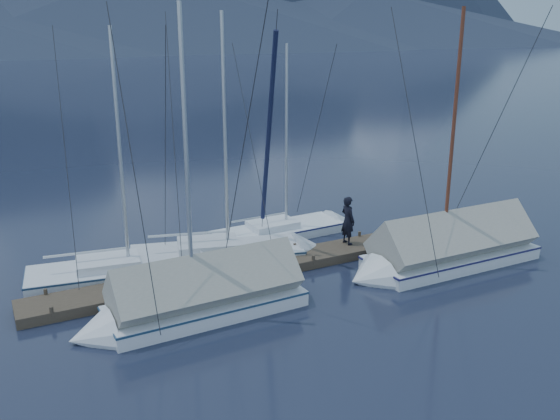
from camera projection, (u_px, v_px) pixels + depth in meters
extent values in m
plane|color=black|center=(307.00, 287.00, 20.07)|extent=(1000.00, 1000.00, 0.00)
cone|color=#192133|center=(141.00, 10.00, 249.73)|extent=(390.00, 390.00, 32.00)
cone|color=#192133|center=(367.00, 18.00, 307.43)|extent=(364.00, 364.00, 28.00)
cube|color=#382D23|center=(280.00, 263.00, 21.72)|extent=(18.00, 1.50, 0.34)
cube|color=black|center=(116.00, 301.00, 19.14)|extent=(3.00, 1.30, 0.30)
cube|color=black|center=(280.00, 268.00, 21.78)|extent=(3.00, 1.30, 0.30)
cube|color=black|center=(409.00, 242.00, 24.43)|extent=(3.00, 1.30, 0.30)
cylinder|color=#382D23|center=(46.00, 294.00, 18.73)|extent=(0.12, 0.12, 0.35)
cylinder|color=#382D23|center=(52.00, 312.00, 17.54)|extent=(0.12, 0.12, 0.35)
cylinder|color=#382D23|center=(140.00, 277.00, 20.05)|extent=(0.12, 0.12, 0.35)
cylinder|color=#382D23|center=(151.00, 292.00, 18.87)|extent=(0.12, 0.12, 0.35)
cylinder|color=#382D23|center=(222.00, 261.00, 21.38)|extent=(0.12, 0.12, 0.35)
cylinder|color=#382D23|center=(237.00, 275.00, 20.19)|extent=(0.12, 0.12, 0.35)
cylinder|color=#382D23|center=(295.00, 248.00, 22.70)|extent=(0.12, 0.12, 0.35)
cylinder|color=#382D23|center=(313.00, 260.00, 21.51)|extent=(0.12, 0.12, 0.35)
cylinder|color=#382D23|center=(359.00, 236.00, 24.02)|extent=(0.12, 0.12, 0.35)
cylinder|color=#382D23|center=(380.00, 247.00, 22.83)|extent=(0.12, 0.12, 0.35)
cylinder|color=#382D23|center=(417.00, 225.00, 25.34)|extent=(0.12, 0.12, 0.35)
cylinder|color=#382D23|center=(440.00, 235.00, 24.15)|extent=(0.12, 0.12, 0.35)
cube|color=silver|center=(118.00, 274.00, 20.85)|extent=(6.26, 2.84, 0.66)
cube|color=silver|center=(119.00, 282.00, 20.94)|extent=(5.24, 1.82, 0.30)
cube|color=navy|center=(117.00, 267.00, 20.77)|extent=(6.32, 2.87, 0.06)
cone|color=silver|center=(214.00, 262.00, 21.95)|extent=(1.37, 2.07, 1.93)
cube|color=silver|center=(108.00, 262.00, 20.61)|extent=(2.29, 1.69, 0.30)
cylinder|color=#B2B7BF|center=(120.00, 152.00, 19.70)|extent=(0.12, 0.12, 8.05)
cylinder|color=#B2B7BF|center=(85.00, 253.00, 20.26)|extent=(2.70, 0.47, 0.09)
cylinder|color=#26262B|center=(165.00, 149.00, 20.18)|extent=(0.45, 3.01, 8.06)
cube|color=silver|center=(217.00, 257.00, 22.41)|extent=(6.72, 3.73, 0.70)
cube|color=silver|center=(217.00, 265.00, 22.51)|extent=(5.54, 2.56, 0.32)
cube|color=#1A314E|center=(217.00, 249.00, 22.32)|extent=(6.79, 3.77, 0.06)
cone|color=silver|center=(311.00, 249.00, 23.15)|extent=(1.67, 2.28, 2.04)
cube|color=silver|center=(208.00, 245.00, 22.20)|extent=(2.55, 2.03, 0.32)
cylinder|color=#B2B7BF|center=(225.00, 136.00, 21.15)|extent=(0.13, 0.13, 8.51)
cylinder|color=#B2B7BF|center=(188.00, 234.00, 21.91)|extent=(2.80, 0.85, 0.10)
cylinder|color=#26262B|center=(269.00, 134.00, 21.47)|extent=(0.87, 3.11, 8.52)
cube|color=silver|center=(278.00, 234.00, 25.00)|extent=(5.65, 2.08, 0.61)
cube|color=silver|center=(279.00, 240.00, 25.09)|extent=(4.78, 1.21, 0.28)
cube|color=navy|center=(278.00, 228.00, 24.93)|extent=(5.71, 2.10, 0.06)
cone|color=silver|center=(341.00, 222.00, 26.53)|extent=(1.09, 1.83, 1.79)
cube|color=silver|center=(273.00, 225.00, 24.74)|extent=(2.00, 1.38, 0.28)
cylinder|color=#B2B7BF|center=(286.00, 138.00, 24.00)|extent=(0.11, 0.11, 7.44)
cylinder|color=#B2B7BF|center=(259.00, 217.00, 24.31)|extent=(2.51, 0.18, 0.08)
cylinder|color=#26262B|center=(315.00, 135.00, 24.66)|extent=(0.13, 2.81, 7.45)
cube|color=silver|center=(451.00, 260.00, 22.11)|extent=(6.69, 2.40, 0.71)
cube|color=silver|center=(450.00, 268.00, 22.20)|extent=(5.68, 1.33, 0.32)
cube|color=#1D194D|center=(452.00, 252.00, 22.02)|extent=(6.76, 2.43, 0.06)
cone|color=silver|center=(366.00, 279.00, 20.44)|extent=(1.20, 2.28, 2.27)
cylinder|color=#592819|center=(453.00, 137.00, 20.55)|extent=(0.13, 0.13, 8.61)
cylinder|color=#592819|center=(475.00, 230.00, 22.28)|extent=(3.00, 0.11, 0.10)
cylinder|color=#26262B|center=(415.00, 141.00, 19.82)|extent=(0.04, 3.36, 8.62)
cube|color=gray|center=(453.00, 240.00, 21.88)|extent=(6.36, 2.45, 2.41)
cube|color=white|center=(207.00, 309.00, 18.22)|extent=(6.09, 2.32, 0.71)
cube|color=white|center=(207.00, 319.00, 18.31)|extent=(5.16, 1.33, 0.32)
cube|color=navy|center=(206.00, 300.00, 18.13)|extent=(6.15, 2.35, 0.06)
cone|color=white|center=(91.00, 337.00, 16.59)|extent=(1.24, 2.10, 2.07)
cylinder|color=#B2B7BF|center=(186.00, 162.00, 16.65)|extent=(0.13, 0.13, 8.61)
cylinder|color=#B2B7BF|center=(238.00, 272.00, 18.43)|extent=(2.71, 0.17, 0.10)
cylinder|color=#26262B|center=(134.00, 168.00, 15.95)|extent=(0.11, 3.04, 8.62)
cube|color=gray|center=(206.00, 286.00, 17.99)|extent=(5.79, 2.35, 2.19)
imported|color=black|center=(348.00, 220.00, 22.91)|extent=(0.51, 0.73, 1.91)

